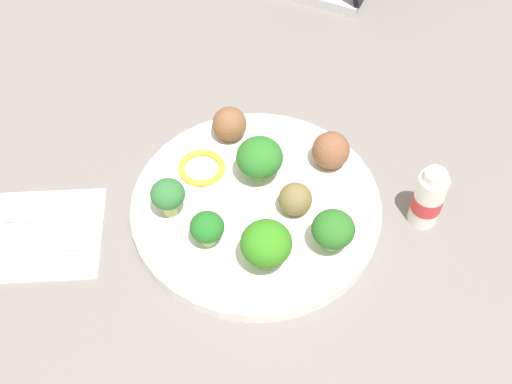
% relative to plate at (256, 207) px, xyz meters
% --- Properties ---
extents(ground_plane, '(4.00, 4.00, 0.00)m').
position_rel_plate_xyz_m(ground_plane, '(0.00, 0.00, -0.01)').
color(ground_plane, slate).
extents(plate, '(0.28, 0.28, 0.02)m').
position_rel_plate_xyz_m(plate, '(0.00, 0.00, 0.00)').
color(plate, white).
rests_on(plate, ground_plane).
extents(broccoli_floret_back_left, '(0.04, 0.04, 0.05)m').
position_rel_plate_xyz_m(broccoli_floret_back_left, '(-0.10, 0.00, 0.04)').
color(broccoli_floret_back_left, '#A8B966').
rests_on(broccoli_floret_back_left, plate).
extents(broccoli_floret_front_left, '(0.05, 0.05, 0.05)m').
position_rel_plate_xyz_m(broccoli_floret_front_left, '(0.07, -0.07, 0.04)').
color(broccoli_floret_front_left, '#8CBB73').
rests_on(broccoli_floret_front_left, plate).
extents(broccoli_floret_near_rim, '(0.04, 0.04, 0.04)m').
position_rel_plate_xyz_m(broccoli_floret_near_rim, '(-0.06, -0.04, 0.03)').
color(broccoli_floret_near_rim, '#A4BD77').
rests_on(broccoli_floret_near_rim, plate).
extents(broccoli_floret_far_rim, '(0.05, 0.05, 0.05)m').
position_rel_plate_xyz_m(broccoli_floret_far_rim, '(0.01, 0.04, 0.04)').
color(broccoli_floret_far_rim, '#92CB6A').
rests_on(broccoli_floret_far_rim, plate).
extents(broccoli_floret_back_right, '(0.05, 0.05, 0.06)m').
position_rel_plate_xyz_m(broccoli_floret_back_right, '(-0.00, -0.08, 0.04)').
color(broccoli_floret_back_right, '#8EB973').
rests_on(broccoli_floret_back_right, plate).
extents(meatball_far_rim, '(0.04, 0.04, 0.04)m').
position_rel_plate_xyz_m(meatball_far_rim, '(0.04, -0.01, 0.03)').
color(meatball_far_rim, brown).
rests_on(meatball_far_rim, plate).
extents(meatball_back_left, '(0.04, 0.04, 0.04)m').
position_rel_plate_xyz_m(meatball_back_left, '(0.09, 0.05, 0.03)').
color(meatball_back_left, brown).
rests_on(meatball_back_left, plate).
extents(meatball_front_left, '(0.04, 0.04, 0.04)m').
position_rel_plate_xyz_m(meatball_front_left, '(-0.02, 0.11, 0.03)').
color(meatball_front_left, brown).
rests_on(meatball_front_left, plate).
extents(pepper_ring_mid_left, '(0.07, 0.07, 0.01)m').
position_rel_plate_xyz_m(pepper_ring_mid_left, '(-0.06, 0.06, 0.01)').
color(pepper_ring_mid_left, yellow).
rests_on(pepper_ring_mid_left, plate).
extents(napkin, '(0.18, 0.13, 0.01)m').
position_rel_plate_xyz_m(napkin, '(-0.26, 0.00, -0.01)').
color(napkin, white).
rests_on(napkin, ground_plane).
extents(fork, '(0.12, 0.03, 0.01)m').
position_rel_plate_xyz_m(fork, '(-0.25, 0.02, -0.00)').
color(fork, silver).
rests_on(fork, napkin).
extents(knife, '(0.15, 0.03, 0.01)m').
position_rel_plate_xyz_m(knife, '(-0.25, -0.02, -0.00)').
color(knife, white).
rests_on(knife, napkin).
extents(yogurt_bottle, '(0.03, 0.03, 0.08)m').
position_rel_plate_xyz_m(yogurt_bottle, '(0.18, -0.03, 0.03)').
color(yogurt_bottle, white).
rests_on(yogurt_bottle, ground_plane).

